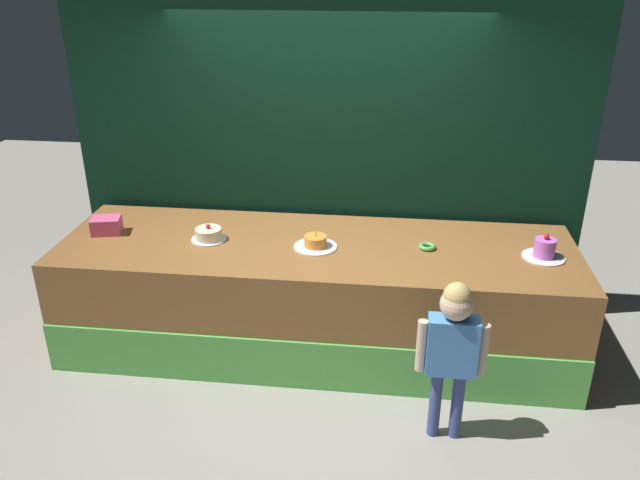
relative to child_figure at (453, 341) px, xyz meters
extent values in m
plane|color=gray|center=(-0.96, 0.37, -0.73)|extent=(12.00, 12.00, 0.00)
cube|color=brown|center=(-0.96, 0.97, -0.29)|extent=(3.92, 1.19, 0.88)
cube|color=#59B24C|center=(-0.96, 0.36, -0.53)|extent=(3.92, 0.02, 0.40)
cube|color=black|center=(-0.96, 1.66, 0.76)|extent=(4.22, 0.08, 2.97)
cylinder|color=#3F4C8C|center=(-0.07, 0.00, -0.48)|extent=(0.08, 0.08, 0.50)
cylinder|color=#3F4C8C|center=(0.07, 0.00, -0.48)|extent=(0.08, 0.08, 0.50)
cube|color=#4C8CD8|center=(0.00, 0.00, -0.03)|extent=(0.31, 0.14, 0.39)
cylinder|color=beige|center=(-0.19, 0.00, -0.05)|extent=(0.06, 0.06, 0.36)
cylinder|color=beige|center=(0.19, 0.00, -0.05)|extent=(0.06, 0.06, 0.36)
sphere|color=beige|center=(0.00, 0.00, 0.26)|extent=(0.20, 0.20, 0.20)
sphere|color=tan|center=(0.00, 0.00, 0.32)|extent=(0.17, 0.17, 0.17)
cube|color=#E8578B|center=(-2.63, 0.99, 0.22)|extent=(0.25, 0.21, 0.13)
torus|color=#59B259|center=(-0.13, 0.99, 0.17)|extent=(0.13, 0.13, 0.03)
cylinder|color=silver|center=(-1.79, 0.95, 0.16)|extent=(0.27, 0.27, 0.01)
cylinder|color=beige|center=(-1.79, 0.95, 0.20)|extent=(0.20, 0.20, 0.08)
sphere|color=red|center=(-1.79, 0.95, 0.26)|extent=(0.04, 0.04, 0.04)
cylinder|color=white|center=(-0.96, 0.92, 0.16)|extent=(0.33, 0.33, 0.01)
cylinder|color=orange|center=(-0.96, 0.92, 0.20)|extent=(0.17, 0.17, 0.08)
cone|color=#F2E566|center=(-0.96, 0.92, 0.27)|extent=(0.02, 0.02, 0.06)
cylinder|color=white|center=(0.70, 0.94, 0.16)|extent=(0.31, 0.31, 0.01)
cylinder|color=#CC66D8|center=(0.70, 0.94, 0.23)|extent=(0.15, 0.15, 0.14)
sphere|color=red|center=(0.70, 0.94, 0.32)|extent=(0.04, 0.04, 0.04)
camera|label=1|loc=(-0.43, -3.31, 2.17)|focal=35.25mm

